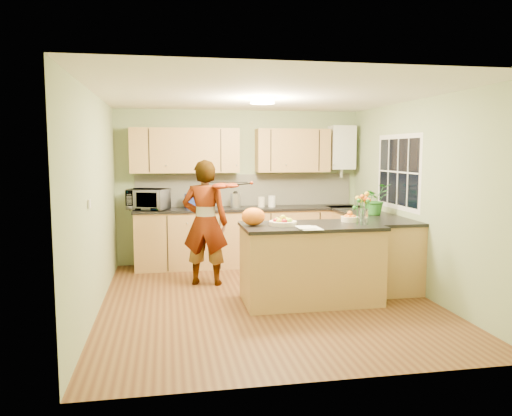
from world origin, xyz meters
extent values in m
plane|color=#532D17|center=(0.00, 0.00, 0.00)|extent=(4.50, 4.50, 0.00)
cube|color=white|center=(0.00, 0.00, 2.50)|extent=(4.00, 4.50, 0.02)
cube|color=#9CAE7C|center=(0.00, 2.25, 1.25)|extent=(4.00, 0.02, 2.50)
cube|color=#9CAE7C|center=(0.00, -2.25, 1.25)|extent=(4.00, 0.02, 2.50)
cube|color=#9CAE7C|center=(-2.00, 0.00, 1.25)|extent=(0.02, 4.50, 2.50)
cube|color=#9CAE7C|center=(2.00, 0.00, 1.25)|extent=(0.02, 4.50, 2.50)
cube|color=#A07D40|center=(0.10, 1.95, 0.45)|extent=(3.60, 0.60, 0.90)
cube|color=black|center=(0.10, 1.94, 0.92)|extent=(3.64, 0.62, 0.04)
cube|color=#A07D40|center=(1.70, 0.85, 0.45)|extent=(0.60, 2.20, 0.90)
cube|color=black|center=(1.69, 0.85, 0.92)|extent=(0.62, 2.24, 0.04)
cube|color=beige|center=(0.10, 2.23, 1.20)|extent=(3.60, 0.02, 0.52)
cube|color=#A07D40|center=(-0.90, 2.08, 1.85)|extent=(1.70, 0.34, 0.70)
cube|color=#A07D40|center=(0.85, 2.08, 1.85)|extent=(1.20, 0.34, 0.70)
cube|color=white|center=(1.70, 2.09, 1.90)|extent=(0.40, 0.30, 0.72)
cylinder|color=silver|center=(1.70, 2.09, 1.50)|extent=(0.06, 0.06, 0.20)
cube|color=white|center=(1.99, 0.60, 1.55)|extent=(0.01, 1.30, 1.05)
cube|color=black|center=(1.99, 0.60, 1.55)|extent=(0.01, 1.18, 0.92)
cube|color=white|center=(-1.99, -0.60, 1.30)|extent=(0.02, 0.09, 0.09)
cylinder|color=#FFEABF|center=(0.00, 0.30, 2.46)|extent=(0.30, 0.30, 0.06)
cylinder|color=white|center=(0.00, 0.30, 2.49)|extent=(0.10, 0.10, 0.02)
cube|color=#A07D40|center=(0.51, -0.16, 0.46)|extent=(1.63, 0.81, 0.92)
cube|color=black|center=(0.51, -0.16, 0.94)|extent=(1.67, 0.86, 0.04)
cylinder|color=beige|center=(0.16, -0.16, 0.98)|extent=(0.33, 0.33, 0.05)
cylinder|color=beige|center=(1.06, -0.01, 0.99)|extent=(0.22, 0.22, 0.06)
cylinder|color=silver|center=(1.11, -0.34, 1.06)|extent=(0.10, 0.10, 0.20)
ellipsoid|color=orange|center=(-0.19, -0.11, 1.06)|extent=(0.35, 0.33, 0.21)
cube|color=white|center=(0.41, -0.46, 0.96)|extent=(0.24, 0.32, 0.01)
imported|color=tan|center=(-0.69, 0.88, 0.86)|extent=(0.72, 0.57, 1.73)
imported|color=white|center=(-1.48, 1.91, 1.10)|extent=(0.69, 0.59, 0.32)
cube|color=navy|center=(-0.76, 1.98, 1.05)|extent=(0.31, 0.24, 0.23)
cylinder|color=silver|center=(-0.11, 1.97, 1.05)|extent=(0.17, 0.17, 0.23)
sphere|color=black|center=(-0.11, 1.97, 1.21)|extent=(0.08, 0.08, 0.08)
cylinder|color=beige|center=(0.30, 1.96, 1.02)|extent=(0.14, 0.14, 0.17)
cylinder|color=white|center=(0.48, 1.95, 1.03)|extent=(0.12, 0.12, 0.18)
imported|color=#2D7C29|center=(1.70, 0.70, 1.16)|extent=(0.48, 0.45, 0.45)
camera|label=1|loc=(-1.21, -5.91, 1.83)|focal=35.00mm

